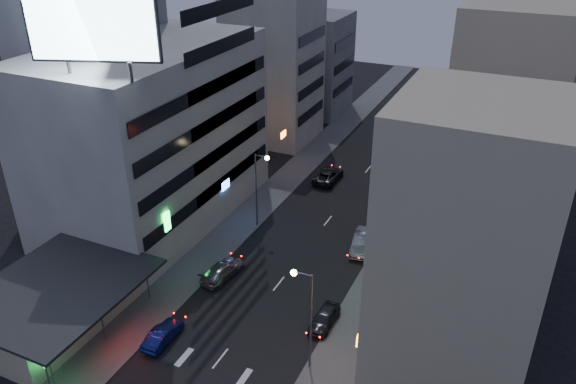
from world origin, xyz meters
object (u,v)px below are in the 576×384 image
Objects in this scene: parked_car_right_near at (324,318)px; parked_car_left at (328,175)px; road_car_blue at (163,335)px; parked_car_right_mid at (363,242)px; parked_car_right_far at (393,172)px; road_car_silver at (223,270)px.

parked_car_left reaches higher than parked_car_right_near.
parked_car_right_near is 25.87m from parked_car_left.
parked_car_right_mid is at bearing -119.17° from road_car_blue.
parked_car_right_mid is 0.96× the size of parked_car_right_far.
parked_car_right_mid is at bearing -129.03° from road_car_silver.
road_car_blue is (-1.48, -31.15, -0.10)m from parked_car_left.
parked_car_right_near is 10.83m from road_car_silver.
road_car_silver is (-10.60, 2.20, 0.04)m from parked_car_right_near.
parked_car_left reaches higher than parked_car_right_far.
parked_car_right_near reaches higher than road_car_blue.
road_car_silver is (-9.95, -9.53, -0.10)m from parked_car_right_mid.
parked_car_left is 8.01m from parked_car_right_far.
parked_car_left is at bearing -86.97° from road_car_silver.
road_car_blue is 9.09m from road_car_silver.
road_car_silver is at bearing -144.01° from parked_car_right_mid.
parked_car_right_mid is 1.25× the size of road_car_blue.
parked_car_right_near is 1.00× the size of road_car_blue.
parked_car_right_mid reaches higher than parked_car_right_far.
road_car_silver is (-8.44, -26.25, -0.04)m from parked_car_right_far.
parked_car_right_near is 0.80× the size of parked_car_right_mid.
parked_car_left is 1.36× the size of road_car_blue.
parked_car_right_mid is at bearing 123.97° from parked_car_left.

